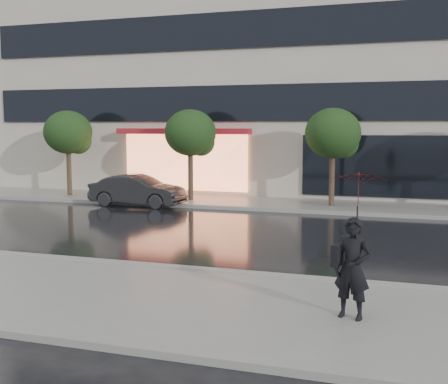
% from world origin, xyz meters
% --- Properties ---
extents(ground, '(120.00, 120.00, 0.00)m').
position_xyz_m(ground, '(0.00, 0.00, 0.00)').
color(ground, black).
rests_on(ground, ground).
extents(sidewalk_near, '(60.00, 4.50, 0.12)m').
position_xyz_m(sidewalk_near, '(0.00, -3.25, 0.06)').
color(sidewalk_near, slate).
rests_on(sidewalk_near, ground).
extents(sidewalk_far, '(60.00, 3.50, 0.12)m').
position_xyz_m(sidewalk_far, '(0.00, 10.25, 0.06)').
color(sidewalk_far, slate).
rests_on(sidewalk_far, ground).
extents(curb_near, '(60.00, 0.25, 0.14)m').
position_xyz_m(curb_near, '(0.00, -1.00, 0.07)').
color(curb_near, gray).
rests_on(curb_near, ground).
extents(curb_far, '(60.00, 0.25, 0.14)m').
position_xyz_m(curb_far, '(0.00, 8.50, 0.07)').
color(curb_far, gray).
rests_on(curb_far, ground).
extents(office_building, '(30.00, 12.76, 18.00)m').
position_xyz_m(office_building, '(-0.00, 17.97, 9.00)').
color(office_building, '#B8AE9C').
rests_on(office_building, ground).
extents(tree_far_west, '(2.20, 2.20, 3.99)m').
position_xyz_m(tree_far_west, '(-8.94, 10.03, 2.92)').
color(tree_far_west, '#33261C').
rests_on(tree_far_west, ground).
extents(tree_mid_west, '(2.20, 2.20, 3.99)m').
position_xyz_m(tree_mid_west, '(-2.94, 10.03, 2.92)').
color(tree_mid_west, '#33261C').
rests_on(tree_mid_west, ground).
extents(tree_mid_east, '(2.20, 2.20, 3.99)m').
position_xyz_m(tree_mid_east, '(3.06, 10.03, 2.92)').
color(tree_mid_east, '#33261C').
rests_on(tree_mid_east, ground).
extents(parked_car, '(3.96, 1.47, 1.29)m').
position_xyz_m(parked_car, '(-4.68, 8.30, 0.65)').
color(parked_car, black).
rests_on(parked_car, ground).
extents(pedestrian_with_umbrella, '(1.25, 1.26, 2.43)m').
position_xyz_m(pedestrian_with_umbrella, '(4.97, -3.28, 1.75)').
color(pedestrian_with_umbrella, black).
rests_on(pedestrian_with_umbrella, sidewalk_near).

